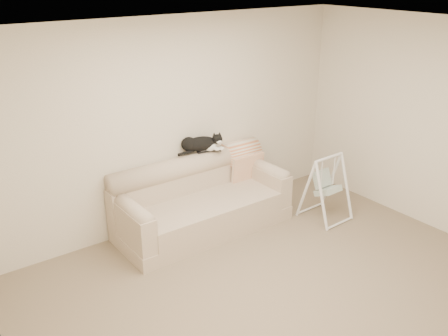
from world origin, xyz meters
The scene contains 8 objects.
ground_plane centered at (0.00, 0.00, 0.00)m, with size 5.00×5.00×0.00m, color #705F49.
room_shell centered at (0.00, 0.00, 1.53)m, with size 5.04×4.04×2.60m.
sofa centered at (0.10, 1.62, 0.35)m, with size 2.20×0.93×0.90m.
remote_a centered at (0.33, 1.85, 0.91)m, with size 0.18×0.07×0.03m.
remote_b centered at (0.47, 1.82, 0.91)m, with size 0.16×0.15×0.02m.
tuxedo_cat centered at (0.29, 1.87, 1.01)m, with size 0.62×0.36×0.24m.
throw_blanket centered at (0.93, 1.84, 0.72)m, with size 0.50×0.38×0.58m.
baby_swing centered at (1.57, 0.86, 0.43)m, with size 0.55×0.58×0.87m.
Camera 1 is at (-3.00, -3.11, 3.12)m, focal length 40.00 mm.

